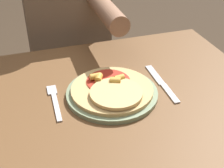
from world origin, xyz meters
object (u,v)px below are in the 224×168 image
plate (112,93)px  person_diner (69,35)px  pizza (112,89)px  fork (55,100)px  knife (162,84)px  dining_table (115,139)px

plate → person_diner: person_diner is taller
plate → pizza: pizza is taller
pizza → fork: pizza is taller
knife → fork: bearing=177.0°
plate → knife: plate is taller
pizza → knife: size_ratio=1.11×
person_diner → fork: bearing=-105.2°
plate → pizza: (-0.00, -0.00, 0.02)m
plate → person_diner: bearing=92.9°
dining_table → knife: bearing=17.8°
knife → person_diner: bearing=110.0°
dining_table → person_diner: bearing=92.1°
dining_table → plate: plate is taller
dining_table → person_diner: 0.60m
knife → person_diner: (-0.20, 0.54, -0.04)m
plate → fork: (-0.17, 0.03, -0.00)m
fork → person_diner: bearing=74.8°
pizza → person_diner: bearing=92.9°
dining_table → knife: knife is taller
fork → person_diner: size_ratio=0.14×
dining_table → fork: size_ratio=5.48×
dining_table → fork: bearing=155.8°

